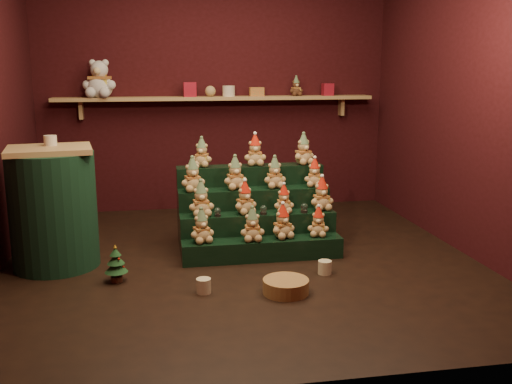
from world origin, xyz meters
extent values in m
plane|color=black|center=(0.00, 0.00, 0.00)|extent=(4.00, 4.00, 0.00)
cube|color=black|center=(0.00, 2.05, 1.40)|extent=(4.00, 0.10, 2.80)
cube|color=black|center=(0.00, -2.05, 1.40)|extent=(4.00, 0.10, 2.80)
cube|color=black|center=(2.05, 0.00, 1.40)|extent=(0.10, 4.00, 2.80)
cube|color=tan|center=(0.00, 1.87, 1.30)|extent=(3.60, 0.26, 0.04)
cube|color=tan|center=(-1.50, 1.94, 1.18)|extent=(0.04, 0.12, 0.20)
cube|color=tan|center=(1.50, 1.94, 1.18)|extent=(0.04, 0.12, 0.20)
cube|color=black|center=(0.18, 0.01, 0.09)|extent=(1.40, 0.22, 0.18)
cube|color=black|center=(0.18, 0.23, 0.18)|extent=(1.40, 0.22, 0.36)
cube|color=black|center=(0.18, 0.45, 0.27)|extent=(1.40, 0.22, 0.54)
cube|color=black|center=(0.18, 0.67, 0.36)|extent=(1.40, 0.22, 0.72)
cylinder|color=black|center=(-0.19, 0.17, 0.37)|extent=(0.06, 0.06, 0.02)
sphere|color=silver|center=(-0.19, 0.17, 0.41)|extent=(0.06, 0.06, 0.06)
cylinder|color=black|center=(0.22, 0.17, 0.37)|extent=(0.06, 0.06, 0.02)
sphere|color=silver|center=(0.22, 0.17, 0.41)|extent=(0.06, 0.06, 0.06)
cylinder|color=black|center=(0.59, 0.17, 0.37)|extent=(0.06, 0.06, 0.02)
sphere|color=silver|center=(0.59, 0.17, 0.42)|extent=(0.07, 0.07, 0.07)
cube|color=tan|center=(-1.56, 0.15, 0.99)|extent=(0.73, 0.64, 0.04)
cylinder|color=black|center=(-1.56, 0.15, 0.48)|extent=(0.70, 0.70, 0.96)
cylinder|color=beige|center=(-1.56, 0.25, 1.05)|extent=(0.10, 0.10, 0.08)
cylinder|color=#422617|center=(-1.04, -0.32, 0.02)|extent=(0.09, 0.09, 0.04)
cone|color=#163D20|center=(-1.04, -0.32, 0.13)|extent=(0.18, 0.18, 0.09)
cone|color=#163D20|center=(-1.04, -0.32, 0.19)|extent=(0.13, 0.13, 0.08)
cone|color=#163D20|center=(-1.04, -0.32, 0.25)|extent=(0.09, 0.09, 0.06)
cone|color=gold|center=(-1.04, -0.32, 0.29)|extent=(0.03, 0.03, 0.03)
cylinder|color=beige|center=(-0.39, -0.66, 0.06)|extent=(0.11, 0.11, 0.11)
cylinder|color=beige|center=(0.61, -0.43, 0.06)|extent=(0.11, 0.11, 0.11)
cylinder|color=#9E7C3F|center=(0.21, -0.77, 0.05)|extent=(0.41, 0.41, 0.11)
cube|color=#A5192C|center=(-0.30, 1.85, 1.40)|extent=(0.14, 0.14, 0.16)
cylinder|color=beige|center=(0.13, 1.85, 1.38)|extent=(0.14, 0.14, 0.12)
cube|color=#A5192C|center=(1.30, 1.85, 1.39)|extent=(0.12, 0.12, 0.14)
sphere|color=tan|center=(-0.07, 1.85, 1.38)|extent=(0.12, 0.12, 0.12)
cube|color=#E85A20|center=(0.46, 1.85, 1.37)|extent=(0.16, 0.10, 0.10)
camera|label=1|loc=(-0.70, -4.64, 1.63)|focal=40.00mm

